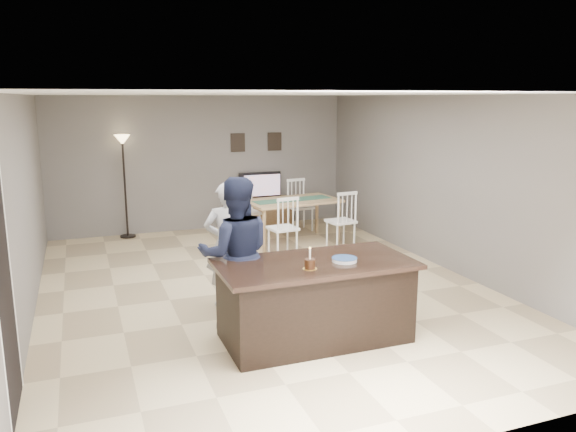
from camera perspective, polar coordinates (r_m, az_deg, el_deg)
name	(u,v)px	position (r m, az deg, el deg)	size (l,w,h in m)	color
floor	(264,288)	(8.04, -2.42, -7.36)	(8.00, 8.00, 0.00)	#CCB383
room_shell	(263,171)	(7.65, -2.53, 4.58)	(8.00, 8.00, 8.00)	slate
kitchen_island	(315,300)	(6.30, 2.72, -8.53)	(2.15, 1.10, 0.90)	black
tv_console	(262,212)	(11.78, -2.61, 0.40)	(1.20, 0.40, 0.60)	brown
television	(261,185)	(11.75, -2.75, 3.15)	(0.91, 0.12, 0.53)	black
tv_screen_glow	(262,185)	(11.67, -2.63, 3.13)	(0.78, 0.78, 0.00)	#DF5518
picture_frames	(256,142)	(11.76, -3.23, 7.51)	(1.10, 0.02, 0.38)	black
doorway	(3,273)	(5.15, -26.97, -5.15)	(0.00, 2.10, 2.65)	black
woman	(228,245)	(7.22, -6.15, -2.91)	(0.59, 0.39, 1.63)	#B9BABE
man	(236,254)	(6.47, -5.33, -3.89)	(0.87, 0.68, 1.79)	#181D35
birthday_cake	(310,264)	(5.88, 2.24, -4.87)	(0.15, 0.15, 0.24)	gold
plate_stack	(344,260)	(6.18, 5.75, -4.42)	(0.28, 0.28, 0.04)	white
dining_table	(292,207)	(10.41, 0.44, 0.90)	(1.85, 2.11, 1.04)	tan
floor_lamp	(123,158)	(11.09, -16.39, 5.65)	(0.30, 0.30, 1.98)	black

